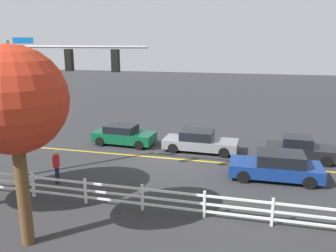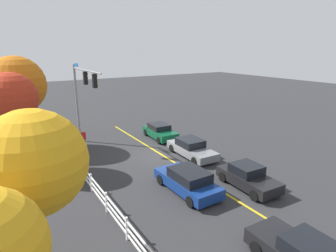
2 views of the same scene
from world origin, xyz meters
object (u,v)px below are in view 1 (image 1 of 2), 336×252
car_0 (300,149)px  car_3 (124,135)px  car_2 (276,166)px  car_4 (200,141)px  tree_3 (13,101)px  pedestrian (57,165)px

car_0 → car_3: size_ratio=0.96×
car_2 → car_4: car_2 is taller
car_2 → car_3: 10.55m
car_3 → tree_3: size_ratio=0.62×
car_2 → pedestrian: pedestrian is taller
car_4 → tree_3: 13.25m
car_3 → pedestrian: bearing=-93.4°
car_0 → pedestrian: pedestrian is taller
car_4 → pedestrian: size_ratio=2.82×
tree_3 → pedestrian: bearing=-69.0°
car_2 → car_3: (9.84, -3.80, -0.03)m
pedestrian → tree_3: size_ratio=0.25×
car_3 → car_4: bearing=0.8°
car_2 → car_4: 5.80m
car_0 → car_3: bearing=-179.1°
pedestrian → tree_3: bearing=-89.2°
car_2 → car_0: bearing=-114.3°
car_0 → pedestrian: size_ratio=2.41×
pedestrian → car_4: bearing=28.1°
car_3 → car_2: bearing=-18.2°
car_2 → pedestrian: size_ratio=2.72×
pedestrian → car_0: bearing=8.5°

